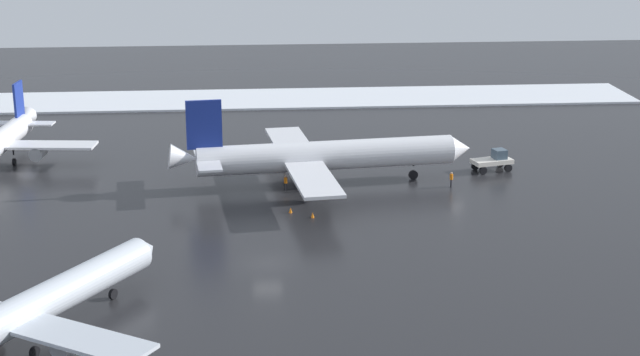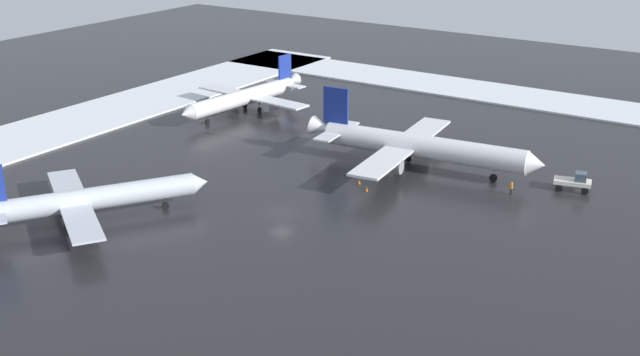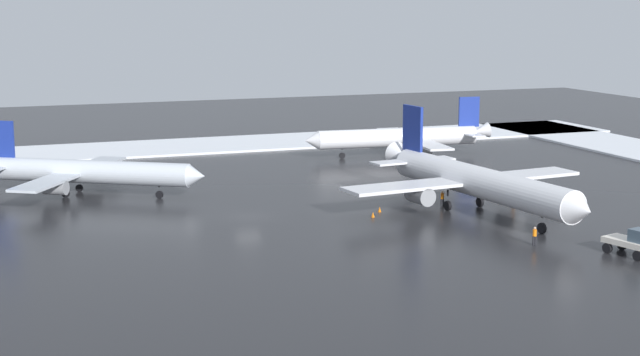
{
  "view_description": "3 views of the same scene",
  "coord_description": "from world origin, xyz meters",
  "px_view_note": "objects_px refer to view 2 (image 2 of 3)",
  "views": [
    {
      "loc": [
        80.09,
        -1.7,
        32.16
      ],
      "look_at": [
        -15.81,
        5.87,
        2.91
      ],
      "focal_mm": 55.0,
      "sensor_mm": 36.0,
      "label": 1
    },
    {
      "loc": [
        70.94,
        52.43,
        37.92
      ],
      "look_at": [
        -6.42,
        1.25,
        2.77
      ],
      "focal_mm": 45.0,
      "sensor_mm": 36.0,
      "label": 2
    },
    {
      "loc": [
        27.49,
        94.54,
        21.68
      ],
      "look_at": [
        -6.12,
        4.71,
        4.43
      ],
      "focal_mm": 55.0,
      "sensor_mm": 36.0,
      "label": 3
    }
  ],
  "objects_px": {
    "airplane_distant_tail": "(417,146)",
    "ground_crew_by_nose_gear": "(511,188)",
    "traffic_cone_near_nose": "(367,189)",
    "traffic_cone_wingtip_side": "(401,148)",
    "ground_crew_beside_wing": "(386,161)",
    "pushback_tug": "(575,181)",
    "ground_crew_near_tug": "(416,145)",
    "airplane_parked_starboard": "(88,199)",
    "traffic_cone_mid_line": "(359,182)",
    "airplane_parked_portside": "(245,97)"
  },
  "relations": [
    {
      "from": "ground_crew_by_nose_gear",
      "to": "ground_crew_beside_wing",
      "type": "bearing_deg",
      "value": -159.65
    },
    {
      "from": "airplane_parked_portside",
      "to": "traffic_cone_wingtip_side",
      "type": "distance_m",
      "value": 31.77
    },
    {
      "from": "airplane_parked_portside",
      "to": "ground_crew_near_tug",
      "type": "distance_m",
      "value": 33.7
    },
    {
      "from": "traffic_cone_mid_line",
      "to": "traffic_cone_wingtip_side",
      "type": "height_order",
      "value": "same"
    },
    {
      "from": "traffic_cone_mid_line",
      "to": "traffic_cone_wingtip_side",
      "type": "xyz_separation_m",
      "value": [
        -15.35,
        -1.96,
        0.0
      ]
    },
    {
      "from": "airplane_parked_starboard",
      "to": "airplane_parked_portside",
      "type": "distance_m",
      "value": 47.89
    },
    {
      "from": "airplane_parked_starboard",
      "to": "airplane_parked_portside",
      "type": "height_order",
      "value": "airplane_parked_starboard"
    },
    {
      "from": "airplane_distant_tail",
      "to": "pushback_tug",
      "type": "xyz_separation_m",
      "value": [
        -3.88,
        20.56,
        -2.03
      ]
    },
    {
      "from": "pushback_tug",
      "to": "ground_crew_by_nose_gear",
      "type": "bearing_deg",
      "value": -150.76
    },
    {
      "from": "airplane_distant_tail",
      "to": "ground_crew_by_nose_gear",
      "type": "distance_m",
      "value": 14.68
    },
    {
      "from": "airplane_distant_tail",
      "to": "ground_crew_beside_wing",
      "type": "xyz_separation_m",
      "value": [
        1.87,
        -3.78,
        -2.35
      ]
    },
    {
      "from": "ground_crew_by_nose_gear",
      "to": "airplane_distant_tail",
      "type": "bearing_deg",
      "value": -167.16
    },
    {
      "from": "airplane_parked_starboard",
      "to": "traffic_cone_near_nose",
      "type": "xyz_separation_m",
      "value": [
        -25.98,
        22.17,
        -2.46
      ]
    },
    {
      "from": "traffic_cone_near_nose",
      "to": "airplane_parked_starboard",
      "type": "bearing_deg",
      "value": -40.47
    },
    {
      "from": "airplane_distant_tail",
      "to": "traffic_cone_wingtip_side",
      "type": "height_order",
      "value": "airplane_distant_tail"
    },
    {
      "from": "pushback_tug",
      "to": "ground_crew_near_tug",
      "type": "height_order",
      "value": "pushback_tug"
    },
    {
      "from": "ground_crew_by_nose_gear",
      "to": "traffic_cone_wingtip_side",
      "type": "distance_m",
      "value": 21.52
    },
    {
      "from": "airplane_parked_starboard",
      "to": "traffic_cone_near_nose",
      "type": "height_order",
      "value": "airplane_parked_starboard"
    },
    {
      "from": "airplane_parked_starboard",
      "to": "traffic_cone_wingtip_side",
      "type": "distance_m",
      "value": 46.73
    },
    {
      "from": "ground_crew_beside_wing",
      "to": "traffic_cone_near_nose",
      "type": "height_order",
      "value": "ground_crew_beside_wing"
    },
    {
      "from": "traffic_cone_wingtip_side",
      "to": "airplane_parked_starboard",
      "type": "bearing_deg",
      "value": -22.81
    },
    {
      "from": "ground_crew_beside_wing",
      "to": "ground_crew_by_nose_gear",
      "type": "relative_size",
      "value": 1.0
    },
    {
      "from": "traffic_cone_near_nose",
      "to": "traffic_cone_wingtip_side",
      "type": "bearing_deg",
      "value": -166.54
    },
    {
      "from": "pushback_tug",
      "to": "ground_crew_beside_wing",
      "type": "distance_m",
      "value": 25.02
    },
    {
      "from": "airplane_distant_tail",
      "to": "traffic_cone_wingtip_side",
      "type": "xyz_separation_m",
      "value": [
        -6.05,
        -5.6,
        -3.04
      ]
    },
    {
      "from": "traffic_cone_mid_line",
      "to": "airplane_parked_starboard",
      "type": "bearing_deg",
      "value": -35.95
    },
    {
      "from": "pushback_tug",
      "to": "traffic_cone_wingtip_side",
      "type": "bearing_deg",
      "value": 161.11
    },
    {
      "from": "airplane_parked_starboard",
      "to": "airplane_parked_portside",
      "type": "relative_size",
      "value": 0.89
    },
    {
      "from": "ground_crew_beside_wing",
      "to": "traffic_cone_mid_line",
      "type": "relative_size",
      "value": 3.11
    },
    {
      "from": "traffic_cone_near_nose",
      "to": "ground_crew_near_tug",
      "type": "bearing_deg",
      "value": -173.5
    },
    {
      "from": "airplane_distant_tail",
      "to": "ground_crew_beside_wing",
      "type": "height_order",
      "value": "airplane_distant_tail"
    },
    {
      "from": "ground_crew_beside_wing",
      "to": "traffic_cone_near_nose",
      "type": "xyz_separation_m",
      "value": [
        9.11,
        2.26,
        -0.7
      ]
    },
    {
      "from": "traffic_cone_near_nose",
      "to": "ground_crew_beside_wing",
      "type": "bearing_deg",
      "value": -166.05
    },
    {
      "from": "airplane_distant_tail",
      "to": "ground_crew_near_tug",
      "type": "distance_m",
      "value": 8.04
    },
    {
      "from": "ground_crew_by_nose_gear",
      "to": "traffic_cone_near_nose",
      "type": "distance_m",
      "value": 18.26
    },
    {
      "from": "airplane_parked_starboard",
      "to": "traffic_cone_mid_line",
      "type": "relative_size",
      "value": 44.86
    },
    {
      "from": "pushback_tug",
      "to": "ground_crew_near_tug",
      "type": "distance_m",
      "value": 24.29
    },
    {
      "from": "airplane_distant_tail",
      "to": "airplane_parked_starboard",
      "type": "bearing_deg",
      "value": -128.95
    },
    {
      "from": "pushback_tug",
      "to": "airplane_distant_tail",
      "type": "bearing_deg",
      "value": 176.55
    },
    {
      "from": "airplane_parked_portside",
      "to": "traffic_cone_wingtip_side",
      "type": "height_order",
      "value": "airplane_parked_portside"
    },
    {
      "from": "traffic_cone_wingtip_side",
      "to": "traffic_cone_near_nose",
      "type": "bearing_deg",
      "value": 13.46
    },
    {
      "from": "airplane_distant_tail",
      "to": "airplane_parked_starboard",
      "type": "height_order",
      "value": "airplane_distant_tail"
    },
    {
      "from": "airplane_parked_starboard",
      "to": "traffic_cone_mid_line",
      "type": "height_order",
      "value": "airplane_parked_starboard"
    },
    {
      "from": "airplane_parked_portside",
      "to": "traffic_cone_near_nose",
      "type": "xyz_separation_m",
      "value": [
        19.98,
        35.61,
        -2.45
      ]
    },
    {
      "from": "ground_crew_near_tug",
      "to": "traffic_cone_mid_line",
      "type": "relative_size",
      "value": 3.11
    },
    {
      "from": "traffic_cone_mid_line",
      "to": "airplane_parked_portside",
      "type": "bearing_deg",
      "value": -118.65
    },
    {
      "from": "airplane_parked_starboard",
      "to": "airplane_parked_portside",
      "type": "bearing_deg",
      "value": 49.03
    },
    {
      "from": "airplane_distant_tail",
      "to": "traffic_cone_mid_line",
      "type": "distance_m",
      "value": 10.44
    },
    {
      "from": "pushback_tug",
      "to": "ground_crew_by_nose_gear",
      "type": "relative_size",
      "value": 2.92
    },
    {
      "from": "ground_crew_beside_wing",
      "to": "traffic_cone_wingtip_side",
      "type": "relative_size",
      "value": 3.11
    }
  ]
}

